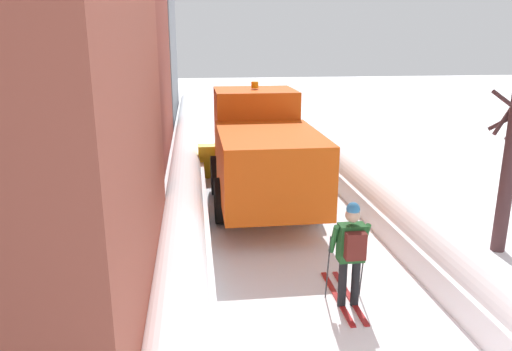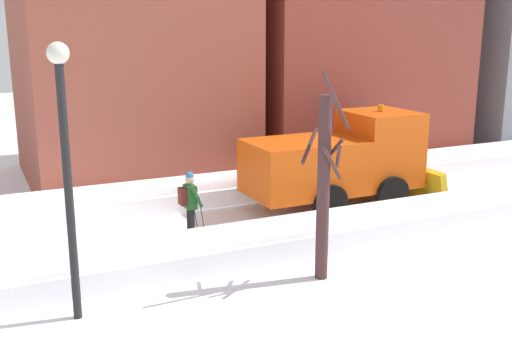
# 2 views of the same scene
# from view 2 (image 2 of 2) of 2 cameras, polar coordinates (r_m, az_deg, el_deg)

# --- Properties ---
(ground_plane) EXTENTS (80.00, 80.00, 0.00)m
(ground_plane) POSITION_cam_2_polar(r_m,az_deg,el_deg) (19.86, 12.18, -2.59)
(ground_plane) COLOR white
(snowbank_left) EXTENTS (1.10, 36.00, 1.00)m
(snowbank_left) POSITION_cam_2_polar(r_m,az_deg,el_deg) (21.64, 8.37, 0.12)
(snowbank_left) COLOR white
(snowbank_left) RESTS_ON ground
(snowbank_right) EXTENTS (1.10, 36.00, 0.98)m
(snowbank_right) POSITION_cam_2_polar(r_m,az_deg,el_deg) (17.97, 16.92, -3.26)
(snowbank_right) COLOR white
(snowbank_right) RESTS_ON ground
(plow_truck) EXTENTS (3.20, 5.98, 3.12)m
(plow_truck) POSITION_cam_2_polar(r_m,az_deg,el_deg) (18.97, 8.00, 1.42)
(plow_truck) COLOR #DB510F
(plow_truck) RESTS_ON ground
(skier) EXTENTS (0.62, 1.80, 1.81)m
(skier) POSITION_cam_2_polar(r_m,az_deg,el_deg) (16.20, -6.16, -2.42)
(skier) COLOR black
(skier) RESTS_ON ground
(traffic_light_pole) EXTENTS (0.28, 0.42, 4.43)m
(traffic_light_pole) POSITION_cam_2_polar(r_m,az_deg,el_deg) (19.12, -10.12, 6.40)
(traffic_light_pole) COLOR black
(traffic_light_pole) RESTS_ON ground
(street_lamp) EXTENTS (0.40, 0.40, 5.24)m
(street_lamp) POSITION_cam_2_polar(r_m,az_deg,el_deg) (11.60, -17.33, 2.29)
(street_lamp) COLOR black
(street_lamp) RESTS_ON ground
(bare_tree_near) EXTENTS (1.09, 1.13, 4.62)m
(bare_tree_near) POSITION_cam_2_polar(r_m,az_deg,el_deg) (13.30, 6.34, -0.86)
(bare_tree_near) COLOR #452A2B
(bare_tree_near) RESTS_ON ground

